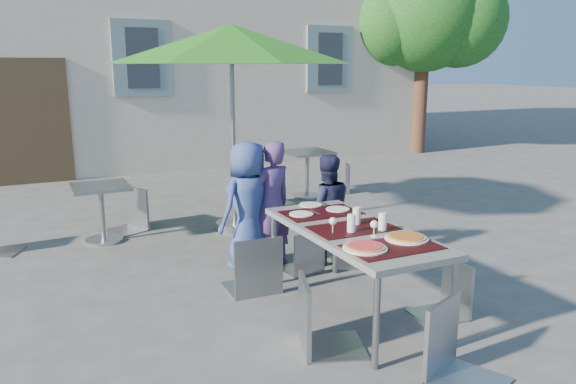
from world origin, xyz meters
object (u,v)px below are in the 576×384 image
bg_chair_l_1 (272,169)px  chair_0 (254,229)px  bg_chair_r_0 (129,184)px  chair_4 (450,257)px  chair_5 (459,296)px  cafe_table_1 (307,166)px  chair_3 (320,272)px  child_0 (248,206)px  child_1 (272,204)px  pizza_near_left (365,247)px  chair_1 (304,226)px  bg_chair_r_1 (342,162)px  patio_umbrella (231,45)px  cafe_table_0 (102,205)px  dining_table (353,235)px  child_2 (326,209)px  chair_2 (355,217)px  pizza_near_right (406,237)px

bg_chair_l_1 → chair_0: bearing=-116.5°
bg_chair_r_0 → chair_4: bearing=-62.2°
chair_5 → cafe_table_1: 5.38m
chair_3 → cafe_table_1: size_ratio=1.37×
child_0 → bg_chair_l_1: 2.73m
child_1 → cafe_table_1: 3.16m
pizza_near_left → child_1: size_ratio=0.25×
chair_0 → chair_3: size_ratio=1.02×
chair_1 → bg_chair_r_1: bg_chair_r_1 is taller
chair_3 → cafe_table_1: bearing=63.8°
chair_3 → patio_umbrella: size_ratio=0.35×
child_1 → patio_umbrella: size_ratio=0.45×
child_1 → bg_chair_r_1: 3.68m
chair_3 → cafe_table_0: size_ratio=1.49×
bg_chair_r_0 → dining_table: bearing=-69.4°
child_2 → bg_chair_r_1: size_ratio=1.34×
chair_2 → bg_chair_r_0: 3.04m
pizza_near_right → chair_0: chair_0 is taller
dining_table → pizza_near_left: 0.56m
child_0 → chair_0: 0.67m
bg_chair_r_0 → pizza_near_left: bearing=-74.9°
child_1 → child_2: (0.55, -0.16, -0.08)m
bg_chair_r_0 → cafe_table_0: bearing=-136.8°
pizza_near_right → child_1: 1.84m
chair_3 → chair_5: bearing=-48.9°
pizza_near_right → child_0: size_ratio=0.25×
pizza_near_right → child_0: 1.93m
chair_1 → patio_umbrella: (-0.11, 1.76, 1.82)m
chair_0 → bg_chair_r_1: chair_0 is taller
chair_3 → cafe_table_0: (-1.09, 3.42, -0.15)m
pizza_near_left → patio_umbrella: bearing=87.0°
dining_table → child_0: bearing=105.7°
dining_table → child_2: (0.41, 1.19, -0.11)m
child_0 → bg_chair_l_1: size_ratio=1.44×
child_2 → chair_0: 1.10m
child_2 → cafe_table_0: bearing=-24.9°
child_2 → pizza_near_right: bearing=98.9°
cafe_table_0 → bg_chair_l_1: 2.69m
chair_3 → patio_umbrella: (0.52, 3.22, 1.70)m
pizza_near_right → chair_3: bearing=179.9°
child_2 → chair_2: child_2 is taller
patio_umbrella → cafe_table_1: (1.66, 1.21, -1.79)m
chair_3 → cafe_table_1: 4.93m
pizza_near_left → bg_chair_r_0: bg_chair_r_0 is taller
chair_1 → bg_chair_r_0: bearing=119.6°
bg_chair_r_1 → chair_5: bearing=-113.1°
chair_1 → chair_2: 0.55m
chair_0 → chair_2: bearing=9.1°
child_2 → bg_chair_r_1: 3.47m
chair_0 → patio_umbrella: 2.69m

